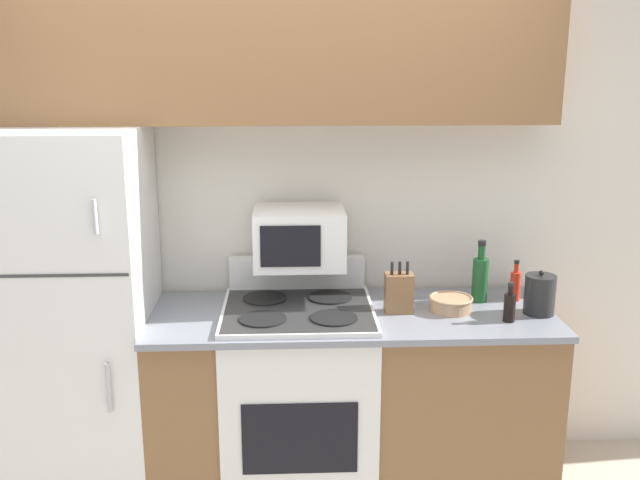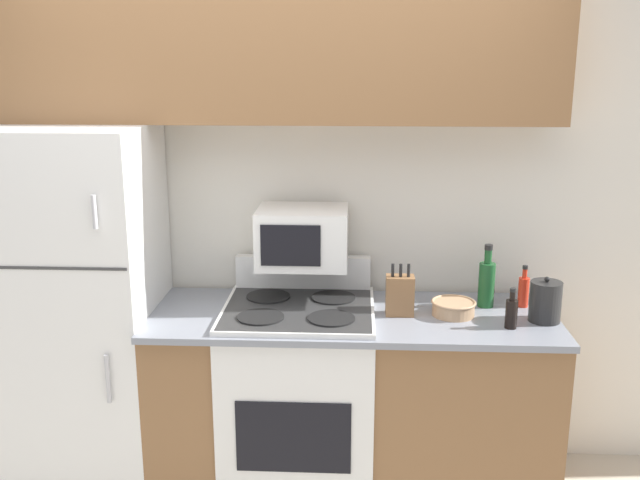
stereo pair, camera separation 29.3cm
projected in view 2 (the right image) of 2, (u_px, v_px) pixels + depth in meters
name	position (u px, v px, depth m)	size (l,w,h in m)	color
wall_back	(286.00, 214.00, 3.56)	(8.00, 0.05, 2.55)	silver
lower_cabinets	(352.00, 401.00, 3.39)	(1.85, 0.68, 0.90)	brown
refrigerator	(84.00, 312.00, 3.35)	(0.68, 0.68, 1.75)	white
upper_cabinets	(280.00, 47.00, 3.19)	(2.53, 0.30, 0.67)	brown
stove	(299.00, 396.00, 3.38)	(0.69, 0.66, 1.08)	white
microwave	(303.00, 237.00, 3.33)	(0.42, 0.34, 0.27)	white
knife_block	(400.00, 295.00, 3.23)	(0.13, 0.09, 0.24)	brown
bowl	(453.00, 308.00, 3.23)	(0.20, 0.20, 0.07)	tan
bottle_soy_sauce	(511.00, 312.00, 3.07)	(0.05, 0.05, 0.18)	black
bottle_wine_green	(487.00, 282.00, 3.33)	(0.08, 0.08, 0.30)	#194C23
bottle_hot_sauce	(524.00, 291.00, 3.33)	(0.05, 0.05, 0.20)	red
kettle	(545.00, 301.00, 3.15)	(0.14, 0.14, 0.21)	black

